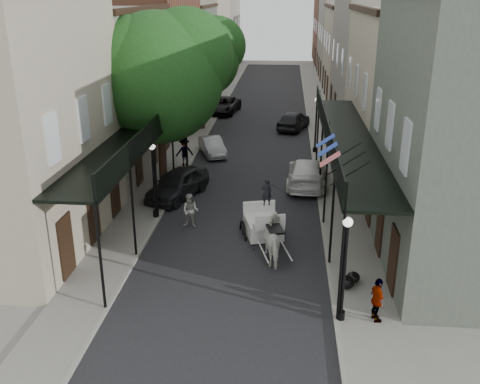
% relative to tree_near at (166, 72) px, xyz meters
% --- Properties ---
extents(ground, '(140.00, 140.00, 0.00)m').
position_rel_tree_near_xyz_m(ground, '(4.20, -10.18, -6.49)').
color(ground, gray).
rests_on(ground, ground).
extents(road, '(8.00, 90.00, 0.01)m').
position_rel_tree_near_xyz_m(road, '(4.20, 9.82, -6.48)').
color(road, black).
rests_on(road, ground).
extents(sidewalk_left, '(2.20, 90.00, 0.12)m').
position_rel_tree_near_xyz_m(sidewalk_left, '(-0.80, 9.82, -6.43)').
color(sidewalk_left, gray).
rests_on(sidewalk_left, ground).
extents(sidewalk_right, '(2.20, 90.00, 0.12)m').
position_rel_tree_near_xyz_m(sidewalk_right, '(9.20, 9.82, -6.43)').
color(sidewalk_right, gray).
rests_on(sidewalk_right, ground).
extents(building_row_left, '(5.00, 80.00, 10.50)m').
position_rel_tree_near_xyz_m(building_row_left, '(-4.40, 19.82, -1.24)').
color(building_row_left, '#AB9F89').
rests_on(building_row_left, ground).
extents(building_row_right, '(5.00, 80.00, 10.50)m').
position_rel_tree_near_xyz_m(building_row_right, '(12.80, 19.82, -1.24)').
color(building_row_right, gray).
rests_on(building_row_right, ground).
extents(gallery_left, '(2.20, 18.05, 4.88)m').
position_rel_tree_near_xyz_m(gallery_left, '(-0.59, -3.20, -2.44)').
color(gallery_left, black).
rests_on(gallery_left, sidewalk_left).
extents(gallery_right, '(2.20, 18.05, 4.88)m').
position_rel_tree_near_xyz_m(gallery_right, '(8.99, -3.20, -2.44)').
color(gallery_right, black).
rests_on(gallery_right, sidewalk_right).
extents(tree_near, '(7.31, 6.80, 9.63)m').
position_rel_tree_near_xyz_m(tree_near, '(0.00, 0.00, 0.00)').
color(tree_near, '#382619').
rests_on(tree_near, sidewalk_left).
extents(tree_far, '(6.45, 6.00, 8.61)m').
position_rel_tree_near_xyz_m(tree_far, '(-0.05, 14.00, -0.65)').
color(tree_far, '#382619').
rests_on(tree_far, sidewalk_left).
extents(lamppost_right_near, '(0.32, 0.32, 3.71)m').
position_rel_tree_near_xyz_m(lamppost_right_near, '(8.30, -12.18, -4.44)').
color(lamppost_right_near, black).
rests_on(lamppost_right_near, sidewalk_right).
extents(lamppost_left, '(0.32, 0.32, 3.71)m').
position_rel_tree_near_xyz_m(lamppost_left, '(0.10, -4.18, -4.44)').
color(lamppost_left, black).
rests_on(lamppost_left, sidewalk_left).
extents(lamppost_right_far, '(0.32, 0.32, 3.71)m').
position_rel_tree_near_xyz_m(lamppost_right_far, '(8.30, 7.82, -4.44)').
color(lamppost_right_far, black).
rests_on(lamppost_right_far, sidewalk_right).
extents(horse, '(1.47, 2.28, 1.78)m').
position_rel_tree_near_xyz_m(horse, '(6.00, -7.92, -5.60)').
color(horse, silver).
rests_on(horse, ground).
extents(carriage, '(2.25, 2.91, 2.97)m').
position_rel_tree_near_xyz_m(carriage, '(5.28, -5.25, -5.33)').
color(carriage, black).
rests_on(carriage, ground).
extents(pedestrian_walking, '(0.88, 0.74, 1.63)m').
position_rel_tree_near_xyz_m(pedestrian_walking, '(1.95, -4.95, -5.67)').
color(pedestrian_walking, '#A6A59D').
rests_on(pedestrian_walking, ground).
extents(pedestrian_sidewalk_left, '(1.31, 1.07, 1.77)m').
position_rel_tree_near_xyz_m(pedestrian_sidewalk_left, '(-0.00, 4.04, -5.48)').
color(pedestrian_sidewalk_left, gray).
rests_on(pedestrian_sidewalk_left, sidewalk_left).
extents(pedestrian_sidewalk_right, '(0.58, 0.99, 1.58)m').
position_rel_tree_near_xyz_m(pedestrian_sidewalk_right, '(9.45, -12.18, -5.58)').
color(pedestrian_sidewalk_right, gray).
rests_on(pedestrian_sidewalk_right, sidewalk_right).
extents(car_left_near, '(3.24, 4.87, 1.54)m').
position_rel_tree_near_xyz_m(car_left_near, '(0.60, -1.18, -5.72)').
color(car_left_near, black).
rests_on(car_left_near, ground).
extents(car_left_mid, '(2.46, 3.86, 1.20)m').
position_rel_tree_near_xyz_m(car_left_mid, '(1.37, 6.85, -5.89)').
color(car_left_mid, '#9D9EA2').
rests_on(car_left_mid, ground).
extents(car_left_far, '(3.02, 5.36, 1.41)m').
position_rel_tree_near_xyz_m(car_left_far, '(0.60, 20.15, -5.78)').
color(car_left_far, black).
rests_on(car_left_far, ground).
extents(car_right_near, '(2.43, 5.33, 1.51)m').
position_rel_tree_near_xyz_m(car_right_near, '(7.54, 1.34, -5.73)').
color(car_right_near, silver).
rests_on(car_right_near, ground).
extents(car_right_far, '(3.02, 4.76, 1.51)m').
position_rel_tree_near_xyz_m(car_right_far, '(6.89, 14.49, -5.73)').
color(car_right_far, black).
rests_on(car_right_far, ground).
extents(trash_bags, '(0.85, 1.00, 0.50)m').
position_rel_tree_near_xyz_m(trash_bags, '(8.80, -9.97, -6.14)').
color(trash_bags, black).
rests_on(trash_bags, sidewalk_right).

